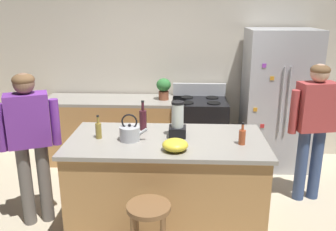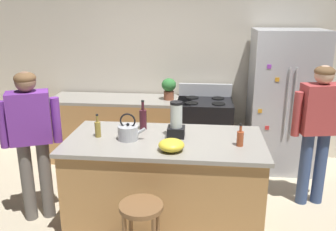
% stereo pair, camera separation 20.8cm
% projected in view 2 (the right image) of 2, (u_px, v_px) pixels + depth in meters
% --- Properties ---
extents(ground_plane, '(14.00, 14.00, 0.00)m').
position_uv_depth(ground_plane, '(165.00, 220.00, 3.82)').
color(ground_plane, beige).
extents(back_wall, '(8.00, 0.10, 2.70)m').
position_uv_depth(back_wall, '(180.00, 65.00, 5.28)').
color(back_wall, beige).
rests_on(back_wall, ground_plane).
extents(kitchen_island, '(1.95, 0.98, 0.92)m').
position_uv_depth(kitchen_island, '(165.00, 181.00, 3.68)').
color(kitchen_island, '#B7844C').
rests_on(kitchen_island, ground_plane).
extents(back_counter_run, '(2.00, 0.64, 0.92)m').
position_uv_depth(back_counter_run, '(122.00, 129.00, 5.24)').
color(back_counter_run, '#B7844C').
rests_on(back_counter_run, ground_plane).
extents(refrigerator, '(0.90, 0.73, 1.90)m').
position_uv_depth(refrigerator, '(284.00, 102.00, 4.82)').
color(refrigerator, '#B7BABF').
rests_on(refrigerator, ground_plane).
extents(stove_range, '(0.76, 0.65, 1.10)m').
position_uv_depth(stove_range, '(204.00, 132.00, 5.09)').
color(stove_range, black).
rests_on(stove_range, ground_plane).
extents(person_by_island_left, '(0.58, 0.36, 1.58)m').
position_uv_depth(person_by_island_left, '(31.00, 133.00, 3.61)').
color(person_by_island_left, '#66605B').
rests_on(person_by_island_left, ground_plane).
extents(person_by_sink_right, '(0.60, 0.29, 1.59)m').
position_uv_depth(person_by_sink_right, '(318.00, 123.00, 3.90)').
color(person_by_sink_right, '#384C7A').
rests_on(person_by_sink_right, ground_plane).
extents(bar_stool, '(0.36, 0.36, 0.65)m').
position_uv_depth(bar_stool, '(141.00, 220.00, 2.94)').
color(bar_stool, brown).
rests_on(bar_stool, ground_plane).
extents(potted_plant, '(0.20, 0.20, 0.30)m').
position_uv_depth(potted_plant, '(169.00, 87.00, 4.98)').
color(potted_plant, brown).
rests_on(potted_plant, back_counter_run).
extents(blender_appliance, '(0.17, 0.17, 0.36)m').
position_uv_depth(blender_appliance, '(176.00, 122.00, 3.57)').
color(blender_appliance, black).
rests_on(blender_appliance, kitchen_island).
extents(bottle_vinegar, '(0.06, 0.06, 0.24)m').
position_uv_depth(bottle_vinegar, '(98.00, 129.00, 3.58)').
color(bottle_vinegar, olive).
rests_on(bottle_vinegar, kitchen_island).
extents(bottle_wine, '(0.08, 0.08, 0.32)m').
position_uv_depth(bottle_wine, '(143.00, 119.00, 3.80)').
color(bottle_wine, '#471923').
rests_on(bottle_wine, kitchen_island).
extents(bottle_cooking_sauce, '(0.06, 0.06, 0.22)m').
position_uv_depth(bottle_cooking_sauce, '(240.00, 138.00, 3.35)').
color(bottle_cooking_sauce, '#B24C26').
rests_on(bottle_cooking_sauce, kitchen_island).
extents(mixing_bowl, '(0.24, 0.24, 0.11)m').
position_uv_depth(mixing_bowl, '(171.00, 145.00, 3.25)').
color(mixing_bowl, yellow).
rests_on(mixing_bowl, kitchen_island).
extents(tea_kettle, '(0.28, 0.20, 0.27)m').
position_uv_depth(tea_kettle, '(128.00, 132.00, 3.51)').
color(tea_kettle, '#B7BABF').
rests_on(tea_kettle, kitchen_island).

